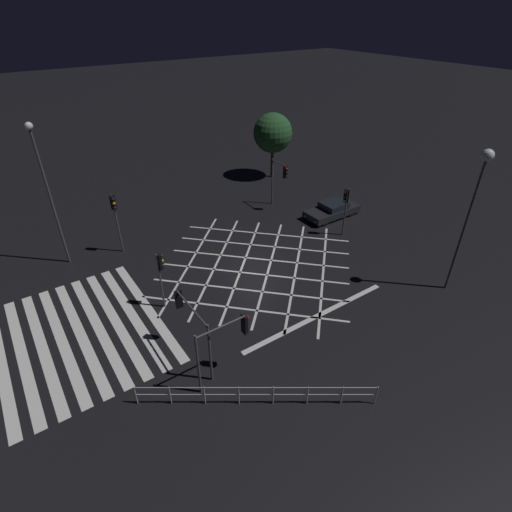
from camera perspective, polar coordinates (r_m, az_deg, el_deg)
ground_plane at (r=25.62m, az=-0.00°, el=-1.45°), size 200.00×200.00×0.00m
road_markings at (r=22.95m, az=-14.68°, el=-7.38°), size 14.46×22.00×0.01m
traffic_light_median_south at (r=21.56m, az=-13.48°, el=-1.87°), size 0.36×0.39×3.45m
traffic_light_nw_main at (r=31.98m, az=3.42°, el=11.47°), size 1.95×0.36×3.88m
traffic_light_median_north at (r=28.54m, az=12.65°, el=7.42°), size 0.36×0.39×3.58m
traffic_light_se_cross at (r=17.13m, az=-4.21°, el=-11.55°), size 0.36×2.59×3.34m
traffic_light_sw_main at (r=27.15m, az=-19.45°, el=5.89°), size 0.39×0.36×4.15m
traffic_light_se_main at (r=18.33m, az=-9.43°, el=-8.53°), size 3.19×0.36×3.28m
street_lamp_east at (r=26.37m, az=-27.92°, el=9.65°), size 0.43×0.43×8.93m
street_lamp_west at (r=23.41m, az=29.07°, el=8.59°), size 0.61×0.61×8.36m
street_tree_near at (r=38.08m, az=2.41°, el=17.14°), size 3.56×3.56×5.97m
waiting_car at (r=31.97m, az=10.83°, el=6.50°), size 1.87×4.50×1.18m
pedestrian_railing at (r=17.47m, az=-0.00°, el=-18.99°), size 5.71×8.31×1.05m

